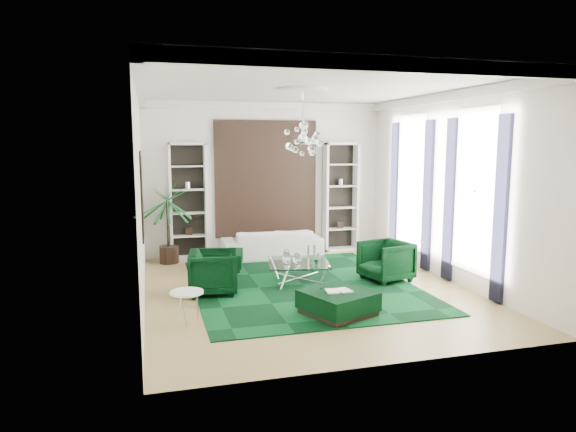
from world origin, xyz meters
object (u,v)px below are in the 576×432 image
object	(u,v)px
sofa	(272,244)
armchair_right	(386,261)
ottoman_side	(222,261)
ottoman_front	(338,303)
coffee_table	(299,272)
armchair_left	(214,272)
side_table	(187,308)
palm	(168,212)

from	to	relation	value
sofa	armchair_right	world-z (taller)	armchair_right
ottoman_side	ottoman_front	size ratio (longest dim) A/B	0.90
coffee_table	armchair_right	bearing A→B (deg)	-11.31
armchair_left	side_table	bearing A→B (deg)	166.26
ottoman_side	coffee_table	bearing A→B (deg)	-47.05
armchair_right	ottoman_front	world-z (taller)	armchair_right
coffee_table	palm	xyz separation A→B (m)	(-2.45, 2.40, 0.99)
armchair_left	armchair_right	bearing A→B (deg)	-81.93
armchair_right	palm	world-z (taller)	palm
armchair_left	ottoman_side	xyz separation A→B (m)	(0.40, 1.80, -0.21)
armchair_left	coffee_table	distance (m)	1.80
side_table	palm	world-z (taller)	palm
ottoman_side	palm	xyz separation A→B (m)	(-1.10, 0.95, 1.00)
armchair_left	coffee_table	bearing A→B (deg)	-70.62
armchair_right	palm	size ratio (longest dim) A/B	0.37
side_table	armchair_right	bearing A→B (deg)	20.10
armchair_left	armchair_right	distance (m)	3.50
ottoman_side	palm	bearing A→B (deg)	139.18
coffee_table	palm	distance (m)	3.57
armchair_right	palm	xyz separation A→B (m)	(-4.20, 2.75, 0.79)
armchair_right	ottoman_front	xyz separation A→B (m)	(-1.70, -1.75, -0.21)
ottoman_front	side_table	bearing A→B (deg)	174.05
armchair_right	ottoman_front	distance (m)	2.45
palm	ottoman_front	bearing A→B (deg)	-60.95
sofa	side_table	bearing A→B (deg)	61.69
armchair_left	ottoman_front	size ratio (longest dim) A/B	0.89
armchair_right	ottoman_side	world-z (taller)	armchair_right
coffee_table	side_table	world-z (taller)	side_table
palm	ottoman_side	bearing A→B (deg)	-40.82
sofa	armchair_left	xyz separation A→B (m)	(-1.75, -2.65, 0.06)
armchair_left	ottoman_side	bearing A→B (deg)	-4.46
ottoman_front	armchair_right	bearing A→B (deg)	45.83
ottoman_front	palm	world-z (taller)	palm
coffee_table	ottoman_side	bearing A→B (deg)	132.95
armchair_left	palm	bearing A→B (deg)	22.35
armchair_left	ottoman_front	xyz separation A→B (m)	(1.80, -1.75, -0.21)
sofa	side_table	xyz separation A→B (m)	(-2.35, -4.15, -0.10)
armchair_right	side_table	xyz separation A→B (m)	(-4.10, -1.50, -0.16)
sofa	armchair_left	size ratio (longest dim) A/B	2.68
armchair_right	coffee_table	distance (m)	1.80
armchair_right	ottoman_side	size ratio (longest dim) A/B	0.99
armchair_right	coffee_table	size ratio (longest dim) A/B	0.75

